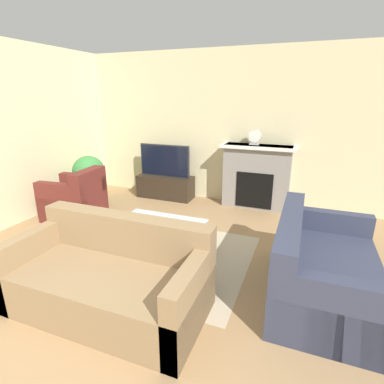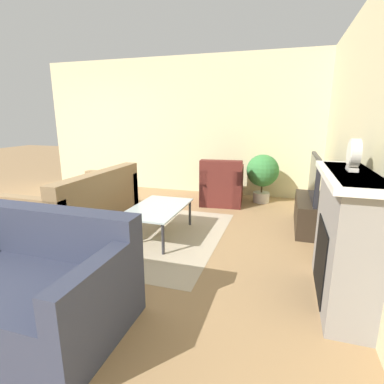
{
  "view_description": "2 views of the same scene",
  "coord_description": "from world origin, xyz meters",
  "px_view_note": "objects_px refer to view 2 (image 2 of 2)",
  "views": [
    {
      "loc": [
        1.55,
        -0.94,
        1.93
      ],
      "look_at": [
        0.15,
        2.65,
        0.67
      ],
      "focal_mm": 28.0,
      "sensor_mm": 36.0,
      "label": 1
    },
    {
      "loc": [
        3.34,
        3.69,
        1.54
      ],
      "look_at": [
        0.18,
        2.7,
        0.7
      ],
      "focal_mm": 28.0,
      "sensor_mm": 36.0,
      "label": 2
    }
  ],
  "objects_px": {
    "potted_plant": "(263,173)",
    "couch_sectional": "(83,208)",
    "mantel_clock": "(354,154)",
    "coffee_table": "(157,210)",
    "couch_loveseat": "(25,288)",
    "armchair_by_window": "(222,187)",
    "tv": "(314,177)"
  },
  "relations": [
    {
      "from": "tv",
      "to": "coffee_table",
      "type": "distance_m",
      "value": 2.17
    },
    {
      "from": "tv",
      "to": "couch_loveseat",
      "type": "bearing_deg",
      "value": -38.53
    },
    {
      "from": "tv",
      "to": "mantel_clock",
      "type": "relative_size",
      "value": 3.87
    },
    {
      "from": "tv",
      "to": "couch_loveseat",
      "type": "distance_m",
      "value": 3.57
    },
    {
      "from": "tv",
      "to": "couch_loveseat",
      "type": "xyz_separation_m",
      "value": [
        2.77,
        -2.2,
        -0.45
      ]
    },
    {
      "from": "tv",
      "to": "mantel_clock",
      "type": "xyz_separation_m",
      "value": [
        1.65,
        0.12,
        0.51
      ]
    },
    {
      "from": "potted_plant",
      "to": "armchair_by_window",
      "type": "bearing_deg",
      "value": -68.99
    },
    {
      "from": "tv",
      "to": "potted_plant",
      "type": "height_order",
      "value": "tv"
    },
    {
      "from": "mantel_clock",
      "to": "couch_loveseat",
      "type": "bearing_deg",
      "value": -64.35
    },
    {
      "from": "tv",
      "to": "coffee_table",
      "type": "bearing_deg",
      "value": -65.63
    },
    {
      "from": "couch_sectional",
      "to": "coffee_table",
      "type": "bearing_deg",
      "value": 92.54
    },
    {
      "from": "couch_sectional",
      "to": "couch_loveseat",
      "type": "height_order",
      "value": "same"
    },
    {
      "from": "armchair_by_window",
      "to": "potted_plant",
      "type": "xyz_separation_m",
      "value": [
        -0.26,
        0.68,
        0.25
      ]
    },
    {
      "from": "couch_loveseat",
      "to": "potted_plant",
      "type": "bearing_deg",
      "value": 69.95
    },
    {
      "from": "couch_sectional",
      "to": "couch_loveseat",
      "type": "distance_m",
      "value": 2.03
    },
    {
      "from": "mantel_clock",
      "to": "coffee_table",
      "type": "bearing_deg",
      "value": -110.46
    },
    {
      "from": "tv",
      "to": "coffee_table",
      "type": "height_order",
      "value": "tv"
    },
    {
      "from": "couch_sectional",
      "to": "armchair_by_window",
      "type": "relative_size",
      "value": 2.04
    },
    {
      "from": "armchair_by_window",
      "to": "mantel_clock",
      "type": "relative_size",
      "value": 3.45
    },
    {
      "from": "couch_loveseat",
      "to": "potted_plant",
      "type": "xyz_separation_m",
      "value": [
        -3.93,
        1.44,
        0.26
      ]
    },
    {
      "from": "couch_loveseat",
      "to": "armchair_by_window",
      "type": "distance_m",
      "value": 3.75
    },
    {
      "from": "couch_sectional",
      "to": "coffee_table",
      "type": "relative_size",
      "value": 1.67
    },
    {
      "from": "tv",
      "to": "armchair_by_window",
      "type": "height_order",
      "value": "tv"
    },
    {
      "from": "tv",
      "to": "coffee_table",
      "type": "xyz_separation_m",
      "value": [
        0.88,
        -1.94,
        -0.38
      ]
    },
    {
      "from": "couch_sectional",
      "to": "potted_plant",
      "type": "height_order",
      "value": "potted_plant"
    },
    {
      "from": "tv",
      "to": "couch_sectional",
      "type": "relative_size",
      "value": 0.55
    },
    {
      "from": "couch_sectional",
      "to": "couch_loveseat",
      "type": "relative_size",
      "value": 1.15
    },
    {
      "from": "tv",
      "to": "couch_loveseat",
      "type": "height_order",
      "value": "tv"
    },
    {
      "from": "couch_sectional",
      "to": "tv",
      "type": "bearing_deg",
      "value": 106.88
    },
    {
      "from": "couch_sectional",
      "to": "mantel_clock",
      "type": "relative_size",
      "value": 7.03
    },
    {
      "from": "potted_plant",
      "to": "couch_sectional",
      "type": "bearing_deg",
      "value": -47.61
    },
    {
      "from": "tv",
      "to": "mantel_clock",
      "type": "height_order",
      "value": "mantel_clock"
    }
  ]
}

